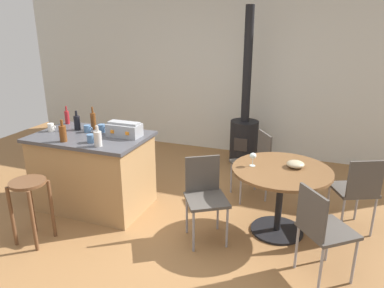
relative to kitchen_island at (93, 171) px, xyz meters
The scene contains 22 objects.
ground_plane 1.24m from the kitchen_island, 21.40° to the right, with size 8.80×8.80×0.00m, color olive.
back_wall 2.94m from the kitchen_island, 67.42° to the left, with size 8.00×0.10×2.70m, color beige.
kitchen_island is the anchor object (origin of this frame).
wooden_stool 0.89m from the kitchen_island, 98.69° to the right, with size 0.35×0.35×0.67m.
dining_table 2.19m from the kitchen_island, ahead, with size 1.02×1.02×0.73m.
folding_chair_near 1.99m from the kitchen_island, 27.14° to the left, with size 0.56×0.56×0.85m.
folding_chair_far 1.49m from the kitchen_island, ahead, with size 0.55×0.55×0.86m.
folding_chair_left 2.65m from the kitchen_island, 10.04° to the right, with size 0.56×0.56×0.86m.
folding_chair_right 2.97m from the kitchen_island, ahead, with size 0.53×0.53×0.87m.
wood_stove 2.46m from the kitchen_island, 55.52° to the left, with size 0.44×0.45×2.39m.
toolbox 0.67m from the kitchen_island, 15.02° to the left, with size 0.38×0.21×0.17m.
bottle_0 0.69m from the kitchen_island, 43.13° to the right, with size 0.08×0.08×0.22m.
bottle_1 0.64m from the kitchen_island, 113.25° to the right, with size 0.08×0.08×0.25m.
bottle_2 0.85m from the kitchen_island, 150.57° to the left, with size 0.06×0.06×0.23m.
bottle_3 0.61m from the kitchen_island, 114.25° to the left, with size 0.06×0.06×0.28m.
bottle_4 0.62m from the kitchen_island, 153.42° to the left, with size 0.07×0.07×0.24m.
cup_0 0.73m from the kitchen_island, behind, with size 0.11×0.07×0.10m.
cup_1 0.53m from the kitchen_island, 68.84° to the left, with size 0.12×0.08×0.09m.
cup_2 0.57m from the kitchen_island, 51.22° to the right, with size 0.12×0.09×0.09m.
cup_3 0.51m from the kitchen_island, 136.06° to the left, with size 0.11×0.08×0.08m.
wine_glass 1.93m from the kitchen_island, ahead, with size 0.07×0.07×0.14m.
serving_bowl 2.34m from the kitchen_island, ahead, with size 0.18×0.18×0.07m, color tan.
Camera 1 is at (1.44, -2.93, 2.15)m, focal length 33.85 mm.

